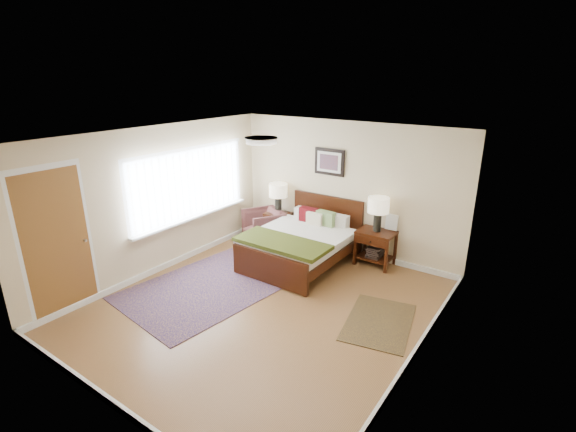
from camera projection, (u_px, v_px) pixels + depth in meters
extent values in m
plane|color=brown|center=(265.00, 306.00, 6.23)|extent=(5.00, 5.00, 0.00)
cube|color=beige|center=(346.00, 189.00, 7.76)|extent=(4.50, 0.04, 2.50)
cube|color=beige|center=(98.00, 305.00, 3.88)|extent=(4.50, 0.04, 2.50)
cube|color=beige|center=(158.00, 201.00, 7.04)|extent=(0.04, 5.00, 2.50)
cube|color=beige|center=(423.00, 268.00, 4.61)|extent=(0.04, 5.00, 2.50)
cube|color=white|center=(261.00, 137.00, 5.41)|extent=(4.50, 5.00, 0.02)
cube|color=silver|center=(189.00, 184.00, 7.52)|extent=(0.02, 2.72, 1.32)
cube|color=silver|center=(190.00, 184.00, 7.51)|extent=(0.01, 2.60, 1.20)
cube|color=silver|center=(194.00, 217.00, 7.70)|extent=(0.10, 2.72, 0.04)
cube|color=silver|center=(56.00, 242.00, 5.72)|extent=(0.01, 1.00, 2.18)
cube|color=brown|center=(57.00, 245.00, 5.73)|extent=(0.01, 0.90, 2.10)
cylinder|color=#999999|center=(85.00, 240.00, 6.03)|extent=(0.04, 0.04, 0.04)
cylinder|color=white|center=(261.00, 141.00, 5.43)|extent=(0.40, 0.40, 0.07)
cylinder|color=beige|center=(261.00, 138.00, 5.42)|extent=(0.44, 0.44, 0.01)
cube|color=#391608|center=(327.00, 221.00, 8.15)|extent=(1.50, 0.06, 1.05)
cube|color=#391608|center=(269.00, 269.00, 6.77)|extent=(1.50, 0.06, 0.52)
cube|color=#391608|center=(269.00, 240.00, 7.88)|extent=(0.06, 1.86, 0.17)
cube|color=#391608|center=(335.00, 258.00, 7.12)|extent=(0.06, 1.86, 0.17)
cube|color=beige|center=(301.00, 242.00, 7.46)|extent=(1.40, 1.84, 0.21)
cube|color=beige|center=(298.00, 237.00, 7.34)|extent=(1.58, 1.61, 0.09)
cube|color=#444413|center=(282.00, 243.00, 6.95)|extent=(1.62, 0.70, 0.07)
cube|color=beige|center=(307.00, 214.00, 8.09)|extent=(0.47, 0.18, 0.24)
cube|color=beige|center=(336.00, 221.00, 7.74)|extent=(0.47, 0.18, 0.24)
cube|color=#4F090D|center=(309.00, 215.00, 7.92)|extent=(0.37, 0.17, 0.30)
cube|color=#6E8C51|center=(326.00, 219.00, 7.72)|extent=(0.36, 0.16, 0.30)
cube|color=beige|center=(315.00, 219.00, 7.76)|extent=(0.32, 0.13, 0.26)
cube|color=black|center=(329.00, 162.00, 7.78)|extent=(0.62, 0.03, 0.50)
cube|color=silver|center=(329.00, 162.00, 7.76)|extent=(0.50, 0.01, 0.38)
cube|color=#A52D23|center=(329.00, 162.00, 7.76)|extent=(0.38, 0.01, 0.28)
cube|color=#391608|center=(278.00, 214.00, 8.57)|extent=(0.48, 0.43, 0.05)
cube|color=#391608|center=(265.00, 228.00, 8.63)|extent=(0.05, 0.05, 0.53)
cube|color=#391608|center=(281.00, 232.00, 8.40)|extent=(0.05, 0.05, 0.53)
cube|color=#391608|center=(276.00, 223.00, 8.91)|extent=(0.05, 0.05, 0.53)
cube|color=#391608|center=(292.00, 226.00, 8.69)|extent=(0.05, 0.05, 0.53)
cube|color=#391608|center=(273.00, 221.00, 8.44)|extent=(0.42, 0.03, 0.14)
cube|color=#391608|center=(377.00, 232.00, 7.38)|extent=(0.65, 0.49, 0.05)
cube|color=#391608|center=(355.00, 249.00, 7.48)|extent=(0.05, 0.05, 0.60)
cube|color=#391608|center=(386.00, 257.00, 7.16)|extent=(0.05, 0.05, 0.60)
cube|color=#391608|center=(365.00, 242.00, 7.81)|extent=(0.05, 0.05, 0.60)
cube|color=#391608|center=(395.00, 249.00, 7.49)|extent=(0.05, 0.05, 0.60)
cube|color=#391608|center=(371.00, 242.00, 7.23)|extent=(0.59, 0.03, 0.14)
cube|color=#391608|center=(375.00, 257.00, 7.54)|extent=(0.59, 0.43, 0.03)
cube|color=black|center=(375.00, 256.00, 7.53)|extent=(0.24, 0.30, 0.03)
cube|color=black|center=(375.00, 254.00, 7.51)|extent=(0.24, 0.30, 0.03)
cube|color=black|center=(375.00, 252.00, 7.50)|extent=(0.24, 0.30, 0.03)
cube|color=black|center=(375.00, 250.00, 7.49)|extent=(0.24, 0.30, 0.03)
cube|color=black|center=(375.00, 248.00, 7.48)|extent=(0.24, 0.30, 0.03)
cube|color=black|center=(375.00, 247.00, 7.47)|extent=(0.24, 0.30, 0.03)
cylinder|color=black|center=(278.00, 205.00, 8.50)|extent=(0.14, 0.14, 0.32)
cylinder|color=black|center=(278.00, 197.00, 8.44)|extent=(0.02, 0.02, 0.06)
cylinder|color=beige|center=(278.00, 190.00, 8.40)|extent=(0.37, 0.37, 0.26)
cylinder|color=black|center=(377.00, 222.00, 7.32)|extent=(0.14, 0.14, 0.32)
cylinder|color=black|center=(378.00, 213.00, 7.26)|extent=(0.02, 0.02, 0.06)
cylinder|color=beige|center=(379.00, 205.00, 7.21)|extent=(0.37, 0.37, 0.26)
imported|color=brown|center=(263.00, 226.00, 8.52)|extent=(0.98, 0.99, 0.67)
cube|color=#120E46|center=(208.00, 287.00, 6.75)|extent=(2.16, 2.83, 0.01)
cube|color=black|center=(379.00, 322.00, 5.81)|extent=(1.10, 1.43, 0.01)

